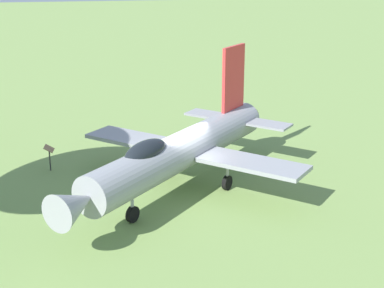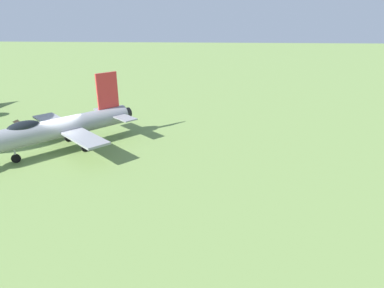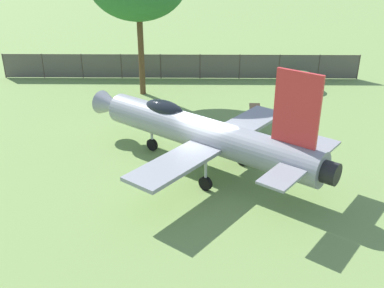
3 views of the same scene
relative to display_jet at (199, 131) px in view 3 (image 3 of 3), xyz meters
The scene contains 5 objects.
ground_plane 1.84m from the display_jet, 137.01° to the left, with size 200.00×200.00×0.00m, color #75934C.
display_jet is the anchor object (origin of this frame).
perimeter_fence 14.34m from the display_jet, 89.92° to the right, with size 26.40×2.63×1.83m.
shrub_near_fence 13.86m from the display_jet, 126.76° to the right, with size 1.77×2.04×1.25m.
info_plaque 6.31m from the display_jet, 125.46° to the right, with size 0.64×0.46×1.14m.
Camera 3 is at (2.05, 17.64, 9.54)m, focal length 41.31 mm.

